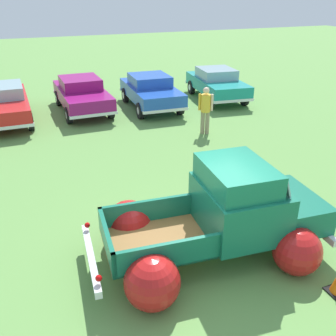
{
  "coord_description": "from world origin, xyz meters",
  "views": [
    {
      "loc": [
        -3.01,
        -5.43,
        4.84
      ],
      "look_at": [
        0.0,
        2.0,
        1.05
      ],
      "focal_mm": 40.72,
      "sensor_mm": 36.0,
      "label": 1
    }
  ],
  "objects": [
    {
      "name": "ground_plane",
      "position": [
        0.0,
        0.0,
        0.0
      ],
      "size": [
        80.0,
        80.0,
        0.0
      ],
      "primitive_type": "plane",
      "color": "#609347"
    },
    {
      "name": "vintage_pickup_truck",
      "position": [
        0.39,
        -0.03,
        0.76
      ],
      "size": [
        4.76,
        3.06,
        1.96
      ],
      "rotation": [
        0.0,
        0.0,
        -0.08
      ],
      "color": "black",
      "rests_on": "ground"
    },
    {
      "name": "show_car_0",
      "position": [
        -3.55,
        10.58,
        0.79
      ],
      "size": [
        1.97,
        4.55,
        1.43
      ],
      "rotation": [
        0.0,
        0.0,
        -1.57
      ],
      "color": "black",
      "rests_on": "ground"
    },
    {
      "name": "show_car_1",
      "position": [
        -0.4,
        10.8,
        0.78
      ],
      "size": [
        1.93,
        4.4,
        1.43
      ],
      "rotation": [
        0.0,
        0.0,
        -1.56
      ],
      "color": "black",
      "rests_on": "ground"
    },
    {
      "name": "show_car_2",
      "position": [
        2.51,
        10.2,
        0.78
      ],
      "size": [
        2.1,
        4.22,
        1.43
      ],
      "rotation": [
        0.0,
        0.0,
        -1.62
      ],
      "color": "black",
      "rests_on": "ground"
    },
    {
      "name": "show_car_3",
      "position": [
        5.91,
        10.41,
        0.78
      ],
      "size": [
        2.36,
        4.33,
        1.43
      ],
      "rotation": [
        0.0,
        0.0,
        -1.7
      ],
      "color": "black",
      "rests_on": "ground"
    },
    {
      "name": "spectator_0",
      "position": [
        3.2,
        6.31,
        0.98
      ],
      "size": [
        0.5,
        0.47,
        1.71
      ],
      "rotation": [
        0.0,
        0.0,
        4.18
      ],
      "color": "gray",
      "rests_on": "ground"
    },
    {
      "name": "lane_cone_1",
      "position": [
        0.75,
        1.8,
        0.31
      ],
      "size": [
        0.36,
        0.36,
        0.63
      ],
      "color": "black",
      "rests_on": "ground"
    }
  ]
}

